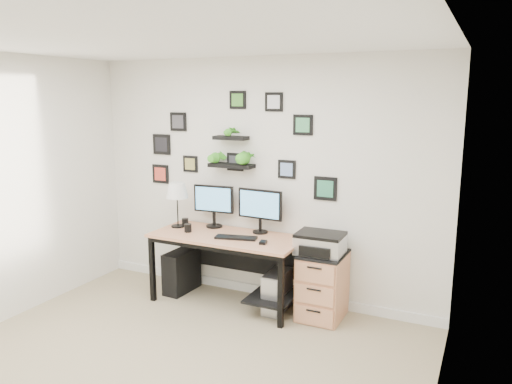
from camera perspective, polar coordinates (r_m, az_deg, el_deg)
The scene contains 14 objects.
room at distance 5.71m, azimuth 0.39°, elevation -11.11°, with size 4.00×4.00×4.00m.
desk at distance 5.32m, azimuth -2.86°, elevation -6.19°, with size 1.60×0.70×0.75m.
monitor_left at distance 5.54m, azimuth -4.86°, elevation -1.25°, with size 0.46×0.20×0.47m.
monitor_right at distance 5.28m, azimuth 0.46°, elevation -1.76°, with size 0.51×0.17×0.47m.
keyboard at distance 5.15m, azimuth -2.30°, elevation -5.22°, with size 0.43×0.14×0.02m, color black.
mouse at distance 4.97m, azimuth 0.82°, elevation -5.77°, with size 0.06×0.10×0.03m, color black.
table_lamp at distance 5.58m, azimuth -9.02°, elevation 0.07°, with size 0.25×0.25×0.50m.
mug at distance 5.43m, azimuth -7.79°, elevation -4.10°, with size 0.08×0.08×0.09m, color black.
pen_cup at distance 5.65m, azimuth -8.10°, elevation -3.47°, with size 0.07×0.07×0.09m, color black.
pc_tower_black at distance 5.80m, azimuth -8.49°, elevation -8.91°, with size 0.21×0.47×0.47m, color black.
pc_tower_grey at distance 5.25m, azimuth 2.41°, elevation -11.29°, with size 0.19×0.42×0.42m.
file_cabinet at distance 5.10m, azimuth 7.59°, elevation -10.52°, with size 0.43×0.53×0.67m.
printer at distance 4.94m, azimuth 7.34°, elevation -5.83°, with size 0.46×0.38×0.21m.
wall_decor at distance 5.41m, azimuth -2.77°, elevation 5.05°, with size 2.27×0.18×1.10m.
Camera 1 is at (2.24, -2.81, 2.20)m, focal length 35.00 mm.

